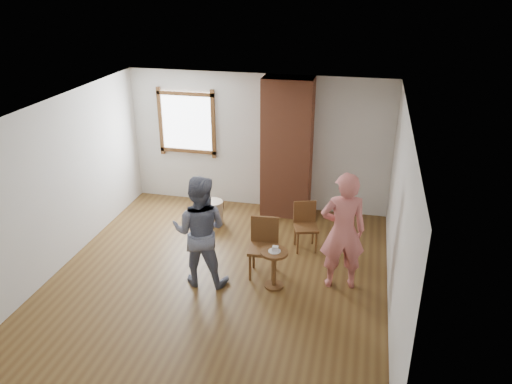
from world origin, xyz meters
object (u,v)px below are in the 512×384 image
at_px(side_table, 274,263).
at_px(person_pink, 343,231).
at_px(man, 200,231).
at_px(stoneware_crock, 214,213).
at_px(dining_chair_right, 305,223).
at_px(dining_chair_left, 264,243).

bearing_deg(side_table, person_pink, 15.62).
relative_size(side_table, man, 0.35).
bearing_deg(side_table, stoneware_crock, 130.36).
bearing_deg(side_table, dining_chair_right, 77.42).
bearing_deg(man, side_table, -178.41).
relative_size(dining_chair_left, man, 0.53).
relative_size(dining_chair_left, person_pink, 0.50).
relative_size(dining_chair_left, dining_chair_right, 1.13).
distance_m(side_table, man, 1.17).
bearing_deg(stoneware_crock, man, -78.13).
bearing_deg(man, dining_chair_left, -156.33).
bearing_deg(dining_chair_left, person_pink, -8.14).
xyz_separation_m(side_table, man, (-1.08, -0.09, 0.45)).
bearing_deg(man, person_pink, -173.39).
height_order(dining_chair_right, side_table, dining_chair_right).
xyz_separation_m(dining_chair_left, person_pink, (1.16, -0.08, 0.39)).
xyz_separation_m(dining_chair_right, side_table, (-0.28, -1.26, -0.05)).
relative_size(dining_chair_left, side_table, 1.51).
distance_m(dining_chair_right, man, 1.96).
distance_m(dining_chair_right, person_pink, 1.27).
xyz_separation_m(man, person_pink, (2.01, 0.35, 0.05)).
relative_size(stoneware_crock, dining_chair_left, 0.50).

